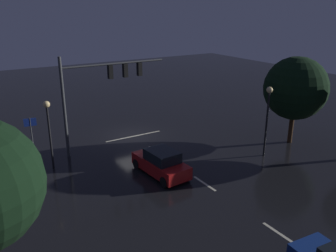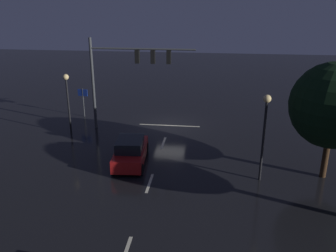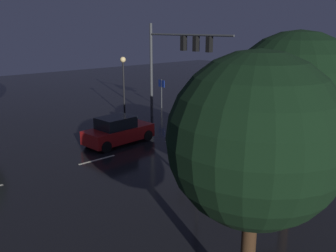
% 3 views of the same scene
% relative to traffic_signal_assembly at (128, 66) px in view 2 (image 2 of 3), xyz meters
% --- Properties ---
extents(ground_plane, '(80.00, 80.00, 0.00)m').
position_rel_traffic_signal_assembly_xyz_m(ground_plane, '(-3.04, -1.41, -5.07)').
color(ground_plane, black).
extents(traffic_signal_assembly, '(8.03, 0.47, 7.17)m').
position_rel_traffic_signal_assembly_xyz_m(traffic_signal_assembly, '(0.00, 0.00, 0.00)').
color(traffic_signal_assembly, '#383A3D').
rests_on(traffic_signal_assembly, ground_plane).
extents(lane_dash_far, '(0.16, 2.20, 0.01)m').
position_rel_traffic_signal_assembly_xyz_m(lane_dash_far, '(-3.04, 2.59, -5.07)').
color(lane_dash_far, beige).
rests_on(lane_dash_far, ground_plane).
extents(lane_dash_mid, '(0.16, 2.20, 0.01)m').
position_rel_traffic_signal_assembly_xyz_m(lane_dash_mid, '(-3.04, 8.59, -5.07)').
color(lane_dash_mid, beige).
rests_on(lane_dash_mid, ground_plane).
extents(stop_bar, '(5.00, 0.16, 0.01)m').
position_rel_traffic_signal_assembly_xyz_m(stop_bar, '(-3.04, -1.19, -5.07)').
color(stop_bar, beige).
rests_on(stop_bar, ground_plane).
extents(car_approaching, '(2.18, 4.47, 1.70)m').
position_rel_traffic_signal_assembly_xyz_m(car_approaching, '(-1.40, 6.10, -4.27)').
color(car_approaching, maroon).
rests_on(car_approaching, ground_plane).
extents(street_lamp_left_kerb, '(0.44, 0.44, 5.11)m').
position_rel_traffic_signal_assembly_xyz_m(street_lamp_left_kerb, '(-9.33, 7.40, -1.49)').
color(street_lamp_left_kerb, black).
rests_on(street_lamp_left_kerb, ground_plane).
extents(street_lamp_right_kerb, '(0.44, 0.44, 4.69)m').
position_rel_traffic_signal_assembly_xyz_m(street_lamp_right_kerb, '(4.32, 1.60, -1.76)').
color(street_lamp_right_kerb, black).
rests_on(street_lamp_right_kerb, ground_plane).
extents(route_sign, '(0.90, 0.18, 2.51)m').
position_rel_traffic_signal_assembly_xyz_m(route_sign, '(4.74, -2.66, -3.26)').
color(route_sign, '#383A3D').
rests_on(route_sign, ground_plane).
extents(tree_left_far, '(4.85, 4.85, 6.82)m').
position_rel_traffic_signal_assembly_xyz_m(tree_left_far, '(-13.08, 6.56, -0.68)').
color(tree_left_far, '#382314').
rests_on(tree_left_far, ground_plane).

